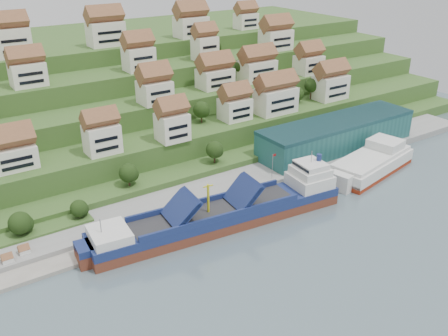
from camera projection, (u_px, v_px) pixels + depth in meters
ground at (243, 216)px, 134.74m from camera, size 300.00×300.00×0.00m
quay at (267, 174)px, 155.71m from camera, size 180.00×14.00×2.20m
pebble_beach at (7, 263)px, 114.21m from camera, size 45.00×20.00×1.00m
hillside at (98, 90)px, 208.30m from camera, size 260.00×128.00×31.00m
hillside_village at (150, 77)px, 172.43m from camera, size 156.25×64.23×29.78m
hillside_trees at (145, 119)px, 157.37m from camera, size 141.04×62.31×31.16m
warehouse at (337, 134)px, 170.85m from camera, size 60.00×15.00×10.00m
flagpole at (273, 164)px, 148.56m from camera, size 1.28×0.16×8.00m
cargo_ship at (227, 214)px, 129.76m from camera, size 69.55×17.37×15.15m
second_ship at (372, 163)px, 159.22m from camera, size 34.87×18.66×9.59m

